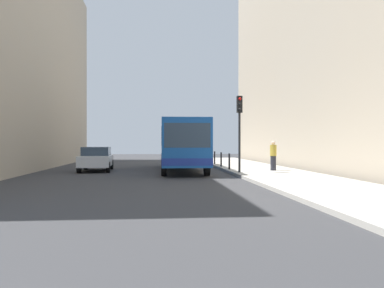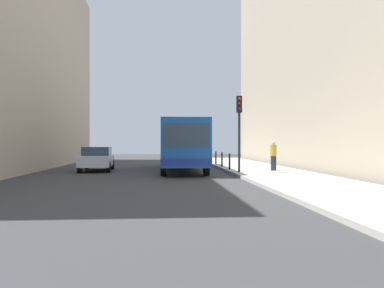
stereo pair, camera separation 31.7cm
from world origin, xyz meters
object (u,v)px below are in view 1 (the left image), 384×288
car_beside_bus (96,158)px  bollard_far (215,158)px  bus (182,143)px  pedestrian_near_signal (273,156)px  bollard_near (229,161)px  bollard_mid (221,159)px  bollard_farthest (209,156)px  traffic_light (240,119)px

car_beside_bus → bollard_far: 9.12m
bus → pedestrian_near_signal: bus is taller
bollard_near → bollard_mid: (0.00, 2.95, 0.00)m
car_beside_bus → bollard_farthest: (8.02, 7.30, -0.16)m
car_beside_bus → bollard_mid: car_beside_bus is taller
bollard_near → bollard_farthest: same height
bollard_near → bollard_far: (0.00, 5.89, 0.00)m
bollard_mid → car_beside_bus: bearing=-170.0°
traffic_light → pedestrian_near_signal: traffic_light is taller
bollard_near → bus: bearing=153.6°
car_beside_bus → bus: bearing=175.8°
traffic_light → bollard_near: bearing=92.4°
car_beside_bus → pedestrian_near_signal: (10.37, -2.63, 0.21)m
bus → traffic_light: (2.86, -3.79, 1.28)m
bus → bollard_far: 5.41m
traffic_light → bollard_near: traffic_light is taller
bollard_far → bollard_farthest: 2.95m
car_beside_bus → bollard_farthest: bearing=-140.1°
pedestrian_near_signal → bollard_near: bearing=44.1°
pedestrian_near_signal → bollard_farthest: bearing=-7.6°
bollard_mid → bollard_near: bearing=-90.0°
car_beside_bus → traffic_light: bearing=151.6°
bollard_near → bollard_mid: size_ratio=1.00×
traffic_light → bollard_near: 3.40m
car_beside_bus → bollard_farthest: 10.84m
bollard_far → traffic_light: bearing=-89.3°
bus → bollard_mid: size_ratio=11.64×
bus → bollard_mid: bus is taller
car_beside_bus → bollard_mid: size_ratio=4.71×
pedestrian_near_signal → traffic_light: bearing=99.4°
bus → bollard_near: 3.27m
traffic_light → bollard_mid: bearing=91.1°
bollard_far → pedestrian_near_signal: size_ratio=0.56×
pedestrian_near_signal → car_beside_bus: bearing=54.8°
bus → pedestrian_near_signal: 5.73m
bus → bollard_farthest: size_ratio=11.64×
bollard_mid → bollard_far: same height
traffic_light → bus: bearing=127.0°
car_beside_bus → bollard_near: (8.02, -1.54, -0.16)m
bollard_near → bollard_far: size_ratio=1.00×
bollard_mid → bollard_farthest: (0.00, 5.89, 0.00)m
bus → car_beside_bus: bus is taller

